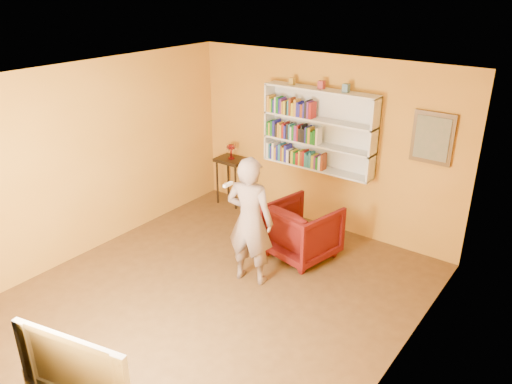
# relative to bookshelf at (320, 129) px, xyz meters

# --- Properties ---
(room_shell) EXTENTS (5.30, 5.80, 2.88)m
(room_shell) POSITION_rel_bookshelf_xyz_m (0.00, -2.41, -0.58)
(room_shell) COLOR #4E3419
(room_shell) RESTS_ON ground
(bookshelf) EXTENTS (1.80, 0.29, 1.23)m
(bookshelf) POSITION_rel_bookshelf_xyz_m (0.00, 0.00, 0.00)
(bookshelf) COLOR silver
(bookshelf) RESTS_ON room_shell
(books_row_lower) EXTENTS (1.03, 0.19, 0.27)m
(books_row_lower) POSITION_rel_bookshelf_xyz_m (-0.37, -0.11, -0.47)
(books_row_lower) COLOR white
(books_row_lower) RESTS_ON bookshelf
(books_row_middle) EXTENTS (0.92, 0.19, 0.27)m
(books_row_middle) POSITION_rel_bookshelf_xyz_m (-0.40, -0.11, -0.09)
(books_row_middle) COLOR #16671D
(books_row_middle) RESTS_ON bookshelf
(books_row_upper) EXTENTS (0.79, 0.19, 0.26)m
(books_row_upper) POSITION_rel_bookshelf_xyz_m (-0.46, -0.11, 0.29)
(books_row_upper) COLOR #BE8226
(books_row_upper) RESTS_ON bookshelf
(ornament_left) EXTENTS (0.07, 0.07, 0.10)m
(ornament_left) POSITION_rel_bookshelf_xyz_m (-0.49, -0.06, 0.67)
(ornament_left) COLOR olive
(ornament_left) RESTS_ON bookshelf
(ornament_centre) EXTENTS (0.09, 0.09, 0.12)m
(ornament_centre) POSITION_rel_bookshelf_xyz_m (0.01, -0.06, 0.68)
(ornament_centre) COLOR #97323C
(ornament_centre) RESTS_ON bookshelf
(ornament_right) EXTENTS (0.09, 0.09, 0.12)m
(ornament_right) POSITION_rel_bookshelf_xyz_m (0.40, -0.06, 0.68)
(ornament_right) COLOR slate
(ornament_right) RESTS_ON bookshelf
(framed_painting) EXTENTS (0.55, 0.05, 0.70)m
(framed_painting) POSITION_rel_bookshelf_xyz_m (1.65, 0.05, 0.16)
(framed_painting) COLOR #4F3616
(framed_painting) RESTS_ON room_shell
(console_table) EXTENTS (0.51, 0.39, 0.83)m
(console_table) POSITION_rel_bookshelf_xyz_m (-1.61, -0.16, -0.90)
(console_table) COLOR black
(console_table) RESTS_ON ground
(ruby_lustre) EXTENTS (0.16, 0.16, 0.26)m
(ruby_lustre) POSITION_rel_bookshelf_xyz_m (-1.61, -0.16, -0.57)
(ruby_lustre) COLOR maroon
(ruby_lustre) RESTS_ON console_table
(armchair) EXTENTS (1.02, 1.04, 0.80)m
(armchair) POSITION_rel_bookshelf_xyz_m (0.34, -0.98, -1.19)
(armchair) COLOR #3F0406
(armchair) RESTS_ON ground
(person) EXTENTS (0.70, 0.53, 1.72)m
(person) POSITION_rel_bookshelf_xyz_m (0.11, -1.90, -0.73)
(person) COLOR #796459
(person) RESTS_ON ground
(game_remote) EXTENTS (0.04, 0.15, 0.04)m
(game_remote) POSITION_rel_bookshelf_xyz_m (-0.01, -2.17, -0.17)
(game_remote) COLOR silver
(game_remote) RESTS_ON person
(television) EXTENTS (1.12, 0.38, 0.64)m
(television) POSITION_rel_bookshelf_xyz_m (0.46, -4.66, -0.79)
(television) COLOR black
(television) RESTS_ON tv_cabinet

